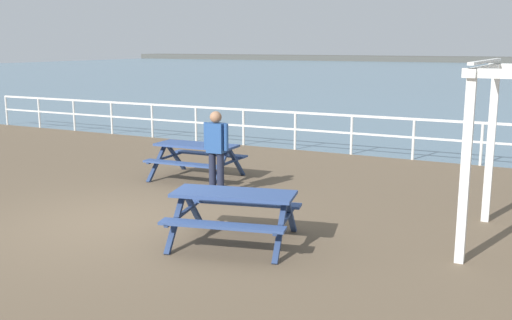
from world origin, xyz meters
name	(u,v)px	position (x,y,z in m)	size (l,w,h in m)	color
ground_plane	(113,228)	(0.00, 0.00, -0.10)	(30.00, 24.00, 0.20)	brown
sea_band	(481,75)	(0.00, 52.75, 0.00)	(142.00, 90.00, 0.01)	slate
seaward_railing	(295,124)	(0.00, 7.75, 0.74)	(23.07, 0.07, 1.08)	white
picnic_table_near_left	(234,205)	(2.31, 0.02, 0.58)	(2.09, 1.87, 0.80)	#334C84
picnic_table_mid_centre	(196,153)	(-0.49, 3.40, 0.58)	(1.86, 1.61, 0.80)	#334C84
visitor	(216,148)	(0.63, 2.35, 0.95)	(0.53, 0.23, 1.66)	#1E2338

